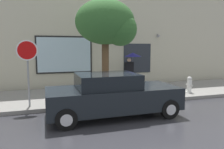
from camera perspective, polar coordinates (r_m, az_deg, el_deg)
name	(u,v)px	position (r m, az deg, el deg)	size (l,w,h in m)	color
ground_plane	(128,113)	(7.87, 4.35, -10.26)	(60.00, 60.00, 0.00)	#333338
sidewalk	(105,94)	(10.60, -1.75, -5.27)	(20.00, 4.00, 0.15)	gray
building_facade	(93,28)	(12.82, -4.99, 12.17)	(20.00, 0.67, 7.00)	beige
parked_car	(112,95)	(7.40, 0.04, -5.53)	(4.49, 1.91, 1.48)	black
fire_hydrant	(189,85)	(11.19, 19.87, -2.58)	(0.30, 0.44, 0.80)	white
pedestrian_with_umbrella	(131,60)	(11.97, 5.20, 3.86)	(0.96, 0.96, 1.93)	black
street_tree	(108,24)	(9.39, -1.00, 13.21)	(2.56, 2.18, 4.26)	#4C3823
stop_sign	(27,60)	(8.50, -21.57, 3.64)	(0.76, 0.10, 2.49)	gray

